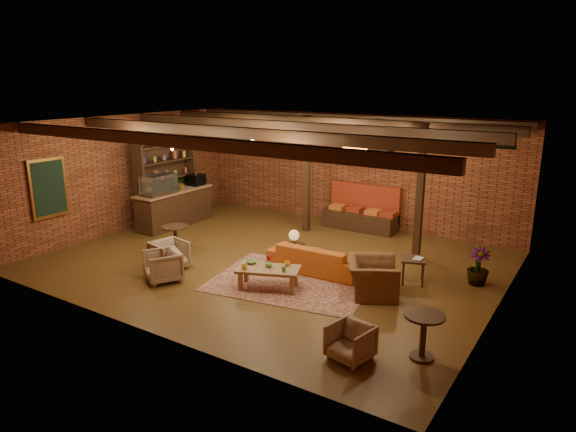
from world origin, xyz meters
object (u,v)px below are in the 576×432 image
Objects in this scene: sofa at (316,258)px; round_table_left at (175,235)px; armchair_a at (169,254)px; coffee_table at (268,270)px; armchair_far at (350,341)px; side_table_book at (414,260)px; armchair_b at (163,265)px; round_table_right at (424,329)px; side_table_lamp at (294,238)px; armchair_right at (373,272)px; plant_tall at (482,230)px.

sofa is 3.16× the size of round_table_left.
armchair_a reaches higher than sofa.
coffee_table is 3.22m from round_table_left.
armchair_far is (2.26, -2.92, -0.00)m from sofa.
side_table_book is at bearing -167.68° from sofa.
armchair_b is 1.17× the size of armchair_far.
round_table_right is 1.12m from armchair_far.
armchair_a is at bearing -137.79° from side_table_lamp.
armchair_right is 2.44m from round_table_right.
armchair_right is at bearing -115.17° from side_table_book.
armchair_right reaches higher than coffee_table.
side_table_lamp is 0.71× the size of armchair_right.
coffee_table is 2.08× the size of round_table_left.
round_table_left is 5.71m from side_table_book.
armchair_right reaches higher than armchair_b.
coffee_table is 1.66m from side_table_lamp.
sofa reaches higher than side_table_book.
round_table_right reaches higher than coffee_table.
coffee_table is 1.29× the size of armchair_right.
armchair_a is 0.98× the size of round_table_right.
round_table_left is at bearing 10.12° from sofa.
round_table_left is at bearing -167.11° from side_table_book.
round_table_right is at bearing -15.13° from coffee_table.
armchair_right is (1.56, -0.49, 0.16)m from sofa.
armchair_right is at bearing 160.70° from sofa.
plant_tall reaches higher than round_table_right.
round_table_right reaches higher than armchair_a.
armchair_right is 1.77× the size of armchair_far.
coffee_table is at bearing 52.97° from armchair_b.
armchair_b is at bearing -176.97° from armchair_far.
armchair_b reaches higher than armchair_far.
side_table_lamp is at bearing 144.95° from armchair_far.
armchair_right is at bearing -134.50° from plant_tall.
round_table_left reaches higher than armchair_far.
armchair_far is (-0.92, -0.62, -0.18)m from round_table_right.
armchair_far is at bearing -30.90° from coffee_table.
armchair_a is at bearing -156.10° from side_table_book.
side_table_lamp is 3.02m from armchair_b.
armchair_a is 6.71m from plant_tall.
round_table_left is at bearing 50.35° from armchair_a.
coffee_table reaches higher than sofa.
armchair_b is at bearing -53.50° from round_table_left.
plant_tall is (6.73, 1.93, 0.72)m from round_table_left.
coffee_table is 2.50m from armchair_a.
armchair_right is at bearing 3.07° from round_table_left.
armchair_far is 0.26× the size of plant_tall.
round_table_left is at bearing 65.76° from armchair_right.
plant_tall is at bearing 29.49° from side_table_book.
side_table_lamp reaches higher than coffee_table.
armchair_b reaches higher than coffee_table.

